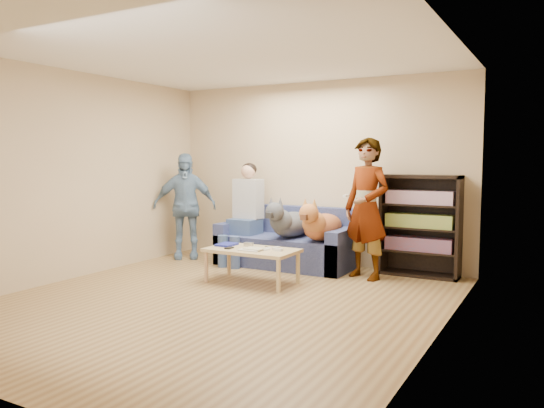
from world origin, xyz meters
The scene contains 26 objects.
ground centered at (0.00, 0.00, 0.00)m, with size 5.00×5.00×0.00m, color olive.
ceiling centered at (0.00, 0.00, 2.60)m, with size 5.00×5.00×0.00m, color white.
wall_back centered at (0.00, 2.50, 1.30)m, with size 4.50×4.50×0.00m, color tan.
wall_left centered at (-2.25, 0.00, 1.30)m, with size 5.00×5.00×0.00m, color tan.
wall_right centered at (2.25, 0.00, 1.30)m, with size 5.00×5.00×0.00m, color tan.
blanket centered at (0.46, 1.95, 0.50)m, with size 0.43×0.36×0.15m, color #B4B5B9.
person_standing_right centered at (0.99, 1.85, 0.88)m, with size 0.65×0.42×1.77m, color gray.
person_standing_left centered at (-1.85, 1.82, 0.79)m, with size 0.93×0.39×1.59m, color #7DA1C8.
held_controller centered at (0.79, 1.65, 1.05)m, with size 0.04×0.12×0.03m, color white.
notebook_blue centered at (-0.53, 0.99, 0.43)m, with size 0.20×0.26×0.03m, color navy.
papers centered at (-0.08, 0.84, 0.43)m, with size 0.26×0.20×0.01m, color beige.
magazine centered at (-0.05, 0.86, 0.44)m, with size 0.22×0.17×0.01m, color #C1B69A.
camera_silver centered at (-0.25, 1.06, 0.45)m, with size 0.11×0.06×0.05m, color silver.
controller_a centered at (0.15, 1.04, 0.43)m, with size 0.04×0.13×0.03m, color silver.
controller_b centered at (0.23, 0.96, 0.43)m, with size 0.09×0.06×0.03m, color silver.
headphone_cup_a centered at (0.07, 0.92, 0.43)m, with size 0.07×0.07×0.02m, color white.
headphone_cup_b centered at (0.07, 1.00, 0.43)m, with size 0.07×0.07×0.02m, color white.
pen_orange centered at (-0.15, 0.78, 0.42)m, with size 0.01×0.01×0.14m, color #E55820.
pen_black centered at (-0.01, 1.12, 0.42)m, with size 0.01×0.01×0.14m, color black.
wallet centered at (-0.38, 0.82, 0.43)m, with size 0.07×0.12×0.01m, color black.
sofa centered at (-0.25, 2.10, 0.28)m, with size 1.90×0.85×0.82m.
person_seated centered at (-0.88, 1.97, 0.77)m, with size 0.40×0.73×1.47m.
dog_gray centered at (-0.14, 1.93, 0.63)m, with size 0.40×1.25×0.59m.
dog_tan centered at (0.35, 1.88, 0.63)m, with size 0.41×1.16×0.59m.
coffee_table centered at (-0.13, 0.94, 0.37)m, with size 1.10×0.60×0.42m.
bookshelf centered at (1.55, 2.33, 0.68)m, with size 1.00×0.34×1.30m.
Camera 1 is at (3.15, -4.49, 1.52)m, focal length 35.00 mm.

